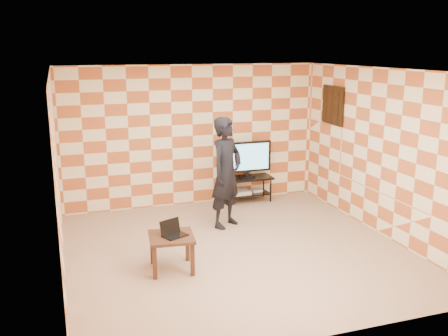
{
  "coord_description": "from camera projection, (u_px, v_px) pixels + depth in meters",
  "views": [
    {
      "loc": [
        -2.43,
        -6.67,
        3.02
      ],
      "look_at": [
        0.0,
        0.6,
        1.15
      ],
      "focal_mm": 40.0,
      "sensor_mm": 36.0,
      "label": 1
    }
  ],
  "objects": [
    {
      "name": "wall_front",
      "position": [
        322.0,
        218.0,
        4.98
      ],
      "size": [
        5.0,
        0.02,
        2.7
      ],
      "primitive_type": "cube",
      "color": "#F7EABF",
      "rests_on": "ground"
    },
    {
      "name": "ceiling",
      "position": [
        238.0,
        70.0,
        6.97
      ],
      "size": [
        5.0,
        5.0,
        0.02
      ],
      "primitive_type": "cube",
      "color": "white",
      "rests_on": "wall_back"
    },
    {
      "name": "wall_art",
      "position": [
        333.0,
        105.0,
        9.33
      ],
      "size": [
        0.04,
        0.72,
        0.72
      ],
      "color": "black",
      "rests_on": "wall_right"
    },
    {
      "name": "dvd_player",
      "position": [
        239.0,
        192.0,
        9.88
      ],
      "size": [
        0.45,
        0.33,
        0.07
      ],
      "primitive_type": "cube",
      "rotation": [
        0.0,
        0.0,
        0.06
      ],
      "color": "#B3B3B5",
      "rests_on": "tv_stand"
    },
    {
      "name": "laptop",
      "position": [
        173.0,
        232.0,
        6.83
      ],
      "size": [
        0.39,
        0.36,
        0.21
      ],
      "color": "black",
      "rests_on": "side_table"
    },
    {
      "name": "side_table",
      "position": [
        171.0,
        242.0,
        6.85
      ],
      "size": [
        0.67,
        0.67,
        0.5
      ],
      "color": "#321C15",
      "rests_on": "floor"
    },
    {
      "name": "person",
      "position": [
        226.0,
        173.0,
        8.42
      ],
      "size": [
        0.82,
        0.77,
        1.89
      ],
      "primitive_type": "imported",
      "rotation": [
        0.0,
        0.0,
        0.62
      ],
      "color": "black",
      "rests_on": "floor"
    },
    {
      "name": "wall_back",
      "position": [
        193.0,
        136.0,
        9.59
      ],
      "size": [
        5.0,
        0.02,
        2.7
      ],
      "primitive_type": "cube",
      "color": "#F7EABF",
      "rests_on": "ground"
    },
    {
      "name": "wall_right",
      "position": [
        382.0,
        153.0,
        8.06
      ],
      "size": [
        0.02,
        5.0,
        2.7
      ],
      "primitive_type": "cube",
      "color": "#F7EABF",
      "rests_on": "ground"
    },
    {
      "name": "floor",
      "position": [
        236.0,
        250.0,
        7.61
      ],
      "size": [
        5.0,
        5.0,
        0.0
      ],
      "primitive_type": "plane",
      "color": "tan",
      "rests_on": "ground"
    },
    {
      "name": "tv",
      "position": [
        247.0,
        158.0,
        9.79
      ],
      "size": [
        0.99,
        0.19,
        0.72
      ],
      "color": "black",
      "rests_on": "tv_stand"
    },
    {
      "name": "game_console",
      "position": [
        256.0,
        190.0,
        10.05
      ],
      "size": [
        0.23,
        0.18,
        0.05
      ],
      "primitive_type": "cube",
      "rotation": [
        0.0,
        0.0,
        0.11
      ],
      "color": "silver",
      "rests_on": "tv_stand"
    },
    {
      "name": "tv_stand",
      "position": [
        247.0,
        184.0,
        9.92
      ],
      "size": [
        1.01,
        0.45,
        0.5
      ],
      "color": "black",
      "rests_on": "floor"
    },
    {
      "name": "wall_left",
      "position": [
        57.0,
        178.0,
        6.52
      ],
      "size": [
        0.02,
        5.0,
        2.7
      ],
      "primitive_type": "cube",
      "color": "#F7EABF",
      "rests_on": "ground"
    }
  ]
}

